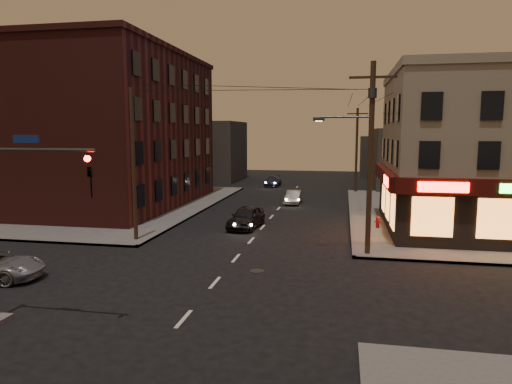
% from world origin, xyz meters
% --- Properties ---
extents(ground, '(120.00, 120.00, 0.00)m').
position_xyz_m(ground, '(0.00, 0.00, 0.00)').
color(ground, black).
rests_on(ground, ground).
extents(sidewalk_ne, '(24.00, 28.00, 0.15)m').
position_xyz_m(sidewalk_ne, '(18.00, 19.00, 0.07)').
color(sidewalk_ne, '#514F4C').
rests_on(sidewalk_ne, ground).
extents(sidewalk_nw, '(24.00, 28.00, 0.15)m').
position_xyz_m(sidewalk_nw, '(-18.00, 19.00, 0.07)').
color(sidewalk_nw, '#514F4C').
rests_on(sidewalk_nw, ground).
extents(pizza_building, '(15.85, 12.85, 10.50)m').
position_xyz_m(pizza_building, '(15.93, 13.43, 5.35)').
color(pizza_building, gray).
rests_on(pizza_building, sidewalk_ne).
extents(brick_apartment, '(12.00, 20.00, 13.00)m').
position_xyz_m(brick_apartment, '(-14.50, 19.00, 6.65)').
color(brick_apartment, '#4C1C18').
rests_on(brick_apartment, sidewalk_nw).
extents(bg_building_ne_a, '(10.00, 12.00, 7.00)m').
position_xyz_m(bg_building_ne_a, '(14.00, 38.00, 3.50)').
color(bg_building_ne_a, '#3F3D3A').
rests_on(bg_building_ne_a, ground).
extents(bg_building_nw, '(9.00, 10.00, 8.00)m').
position_xyz_m(bg_building_nw, '(-13.00, 42.00, 4.00)').
color(bg_building_nw, '#3F3D3A').
rests_on(bg_building_nw, ground).
extents(bg_building_ne_b, '(8.00, 8.00, 6.00)m').
position_xyz_m(bg_building_ne_b, '(12.00, 52.00, 3.00)').
color(bg_building_ne_b, '#3F3D3A').
rests_on(bg_building_ne_b, ground).
extents(utility_pole_main, '(4.20, 0.44, 10.00)m').
position_xyz_m(utility_pole_main, '(6.68, 5.80, 5.76)').
color(utility_pole_main, '#382619').
rests_on(utility_pole_main, sidewalk_ne).
extents(utility_pole_far, '(0.26, 0.26, 9.00)m').
position_xyz_m(utility_pole_far, '(6.80, 32.00, 4.65)').
color(utility_pole_far, '#382619').
rests_on(utility_pole_far, sidewalk_ne).
extents(utility_pole_west, '(0.24, 0.24, 9.00)m').
position_xyz_m(utility_pole_west, '(-6.80, 6.50, 4.65)').
color(utility_pole_west, '#382619').
rests_on(utility_pole_west, sidewalk_nw).
extents(traffic_signal, '(4.49, 0.32, 6.47)m').
position_xyz_m(traffic_signal, '(-5.57, -5.60, 4.16)').
color(traffic_signal, '#333538').
rests_on(traffic_signal, ground).
extents(sedan_near, '(2.23, 4.58, 1.50)m').
position_xyz_m(sedan_near, '(-1.07, 11.65, 0.75)').
color(sedan_near, black).
rests_on(sedan_near, ground).
extents(sedan_mid, '(1.43, 3.73, 1.21)m').
position_xyz_m(sedan_mid, '(0.99, 23.05, 0.61)').
color(sedan_mid, gray).
rests_on(sedan_mid, ground).
extents(sedan_far, '(1.73, 4.26, 1.24)m').
position_xyz_m(sedan_far, '(-3.01, 36.30, 0.62)').
color(sedan_far, '#1C2538').
rests_on(sedan_far, ground).
extents(fire_hydrant, '(0.36, 0.36, 0.79)m').
position_xyz_m(fire_hydrant, '(7.80, 12.58, 0.58)').
color(fire_hydrant, maroon).
rests_on(fire_hydrant, sidewalk_ne).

